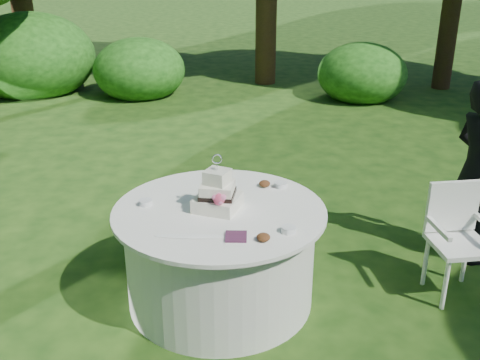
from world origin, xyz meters
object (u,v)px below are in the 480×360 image
Objects in this scene: guest at (478,171)px; cake at (218,194)px; chair at (457,231)px; napkins at (236,237)px; table at (220,255)px.

cake is at bearing 92.15° from guest.
napkins is at bearing -160.16° from chair.
cake is (-0.15, 0.44, 0.10)m from napkins.
napkins is 0.09× the size of table.
napkins is 0.16× the size of chair.
cake reaches higher than chair.
guest reaches higher than table.
guest is 1.79× the size of chair.
guest is at bearing 60.27° from chair.
cake reaches higher than table.
chair is at bearing 133.69° from guest.
guest is 2.26m from cake.
napkins is 2.30m from guest.
napkins reaches higher than table.
guest is (1.99, 1.16, 0.01)m from napkins.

